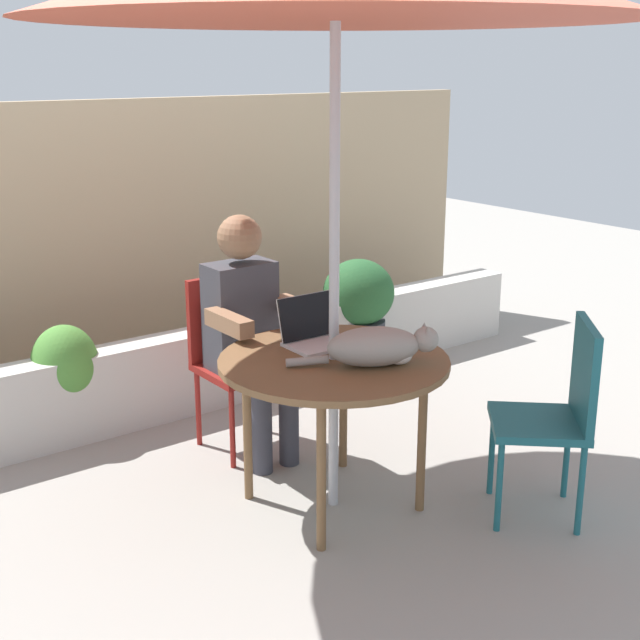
{
  "coord_description": "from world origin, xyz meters",
  "views": [
    {
      "loc": [
        -2.21,
        -2.83,
        1.95
      ],
      "look_at": [
        0.0,
        0.1,
        0.86
      ],
      "focal_mm": 49.0,
      "sensor_mm": 36.0,
      "label": 1
    }
  ],
  "objects": [
    {
      "name": "potted_plant_by_chair",
      "position": [
        -0.68,
        1.43,
        0.35
      ],
      "size": [
        0.35,
        0.35,
        0.63
      ],
      "color": "#9E5138",
      "rests_on": "ground"
    },
    {
      "name": "fence_back",
      "position": [
        0.0,
        2.2,
        0.86
      ],
      "size": [
        5.65,
        0.08,
        1.73
      ],
      "primitive_type": "cube",
      "color": "tan",
      "rests_on": "ground"
    },
    {
      "name": "ground_plane",
      "position": [
        0.0,
        0.0,
        0.0
      ],
      "size": [
        14.0,
        14.0,
        0.0
      ],
      "primitive_type": "plane",
      "color": "gray"
    },
    {
      "name": "cat",
      "position": [
        0.1,
        -0.19,
        0.79
      ],
      "size": [
        0.58,
        0.39,
        0.17
      ],
      "color": "gray",
      "rests_on": "patio_table"
    },
    {
      "name": "chair_occupied",
      "position": [
        0.0,
        0.85,
        0.52
      ],
      "size": [
        0.4,
        0.4,
        0.89
      ],
      "color": "maroon",
      "rests_on": "ground"
    },
    {
      "name": "person_seated",
      "position": [
        0.0,
        0.69,
        0.69
      ],
      "size": [
        0.48,
        0.48,
        1.23
      ],
      "color": "#3F3F47",
      "rests_on": "ground"
    },
    {
      "name": "chair_empty",
      "position": [
        0.72,
        -0.66,
        0.52
      ],
      "size": [
        0.57,
        0.57,
        0.89
      ],
      "color": "#1E606B",
      "rests_on": "ground"
    },
    {
      "name": "laptop",
      "position": [
        0.06,
        0.22,
        0.77
      ],
      "size": [
        0.3,
        0.26,
        0.21
      ],
      "color": "silver",
      "rests_on": "patio_table"
    },
    {
      "name": "planter_wall_low",
      "position": [
        0.0,
        1.38,
        0.23
      ],
      "size": [
        5.08,
        0.2,
        0.47
      ],
      "primitive_type": "cube",
      "color": "beige",
      "rests_on": "ground"
    },
    {
      "name": "potted_plant_near_fence",
      "position": [
        1.26,
        1.36,
        0.41
      ],
      "size": [
        0.46,
        0.46,
        0.73
      ],
      "color": "#33383D",
      "rests_on": "ground"
    },
    {
      "name": "patio_table",
      "position": [
        0.0,
        0.0,
        0.65
      ],
      "size": [
        1.01,
        1.01,
        0.71
      ],
      "color": "brown",
      "rests_on": "ground"
    }
  ]
}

